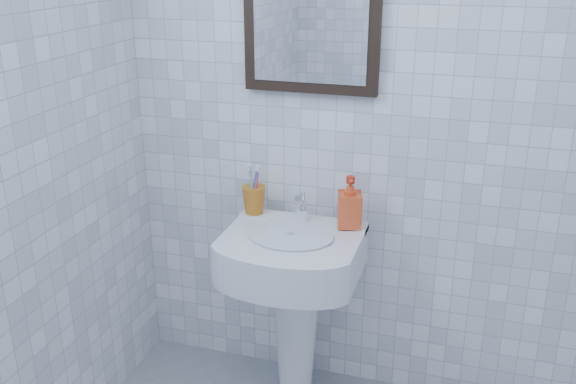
% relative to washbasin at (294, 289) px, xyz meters
% --- Properties ---
extents(wall_back, '(2.20, 0.02, 2.50)m').
position_rel_washbasin_xyz_m(wall_back, '(0.37, 0.22, 0.73)').
color(wall_back, white).
rests_on(wall_back, ground).
extents(washbasin, '(0.50, 0.37, 0.77)m').
position_rel_washbasin_xyz_m(washbasin, '(0.00, 0.00, 0.00)').
color(washbasin, white).
rests_on(washbasin, ground).
extents(faucet, '(0.05, 0.11, 0.12)m').
position_rel_washbasin_xyz_m(faucet, '(0.00, 0.09, 0.29)').
color(faucet, white).
rests_on(faucet, washbasin).
extents(toothbrush_cup, '(0.12, 0.12, 0.11)m').
position_rel_washbasin_xyz_m(toothbrush_cup, '(-0.20, 0.11, 0.30)').
color(toothbrush_cup, '#BE6C1A').
rests_on(toothbrush_cup, washbasin).
extents(soap_dispenser, '(0.11, 0.11, 0.19)m').
position_rel_washbasin_xyz_m(soap_dispenser, '(0.18, 0.10, 0.34)').
color(soap_dispenser, red).
rests_on(soap_dispenser, washbasin).
extents(wall_mirror, '(0.50, 0.04, 0.62)m').
position_rel_washbasin_xyz_m(wall_mirror, '(-0.00, 0.20, 1.03)').
color(wall_mirror, black).
rests_on(wall_mirror, wall_back).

